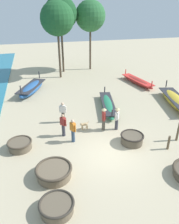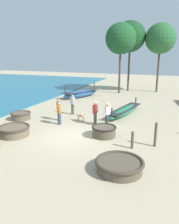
{
  "view_description": "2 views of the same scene",
  "coord_description": "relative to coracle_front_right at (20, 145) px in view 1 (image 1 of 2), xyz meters",
  "views": [
    {
      "loc": [
        -3.62,
        -9.61,
        7.9
      ],
      "look_at": [
        -0.3,
        3.42,
        1.1
      ],
      "focal_mm": 35.0,
      "sensor_mm": 36.0,
      "label": 1
    },
    {
      "loc": [
        5.17,
        -10.82,
        4.71
      ],
      "look_at": [
        -0.07,
        3.08,
        0.7
      ],
      "focal_mm": 35.0,
      "sensor_mm": 36.0,
      "label": 2
    }
  ],
  "objects": [
    {
      "name": "fisherman_crouching",
      "position": [
        3.23,
        -0.04,
        0.55
      ],
      "size": [
        0.36,
        0.47,
        1.57
      ],
      "color": "#2D425B",
      "rests_on": "ground"
    },
    {
      "name": "tree_left_mid",
      "position": [
        4.22,
        13.36,
        6.04
      ],
      "size": [
        3.57,
        3.57,
        8.14
      ],
      "color": "#4C3D2D",
      "rests_on": "ground"
    },
    {
      "name": "mooring_post_inland",
      "position": [
        8.57,
        -2.21,
        0.16
      ],
      "size": [
        0.14,
        0.14,
        0.9
      ],
      "primitive_type": "cylinder",
      "color": "brown",
      "rests_on": "ground"
    },
    {
      "name": "fisherman_hauling",
      "position": [
        2.98,
        2.62,
        0.55
      ],
      "size": [
        0.51,
        0.31,
        1.57
      ],
      "color": "#4C473D",
      "rests_on": "ground"
    },
    {
      "name": "fisherman_with_hat",
      "position": [
        6.38,
        0.69,
        0.67
      ],
      "size": [
        0.37,
        0.45,
        1.67
      ],
      "color": "#383842",
      "rests_on": "ground"
    },
    {
      "name": "long_boat_white_hull",
      "position": [
        6.89,
        4.05,
        0.01
      ],
      "size": [
        1.91,
        5.22,
        1.0
      ],
      "color": "#237551",
      "rests_on": "ground"
    },
    {
      "name": "mooring_post_mid_beach",
      "position": [
        9.64,
        -1.53,
        0.36
      ],
      "size": [
        0.14,
        0.14,
        1.3
      ],
      "primitive_type": "cylinder",
      "color": "brown",
      "rests_on": "ground"
    },
    {
      "name": "tree_rightmost",
      "position": [
        4.88,
        15.56,
        6.39
      ],
      "size": [
        3.77,
        3.77,
        8.59
      ],
      "color": "#4C3D2D",
      "rests_on": "ground"
    },
    {
      "name": "tree_center",
      "position": [
        8.45,
        15.87,
        6.1
      ],
      "size": [
        3.61,
        3.61,
        8.22
      ],
      "color": "#4C3D2D",
      "rests_on": "ground"
    },
    {
      "name": "long_boat_blue_hull",
      "position": [
        12.72,
        3.25,
        0.1
      ],
      "size": [
        2.42,
        5.65,
        1.34
      ],
      "color": "gold",
      "rests_on": "ground"
    },
    {
      "name": "coracle_tilted",
      "position": [
        1.62,
        -4.95,
        -0.01
      ],
      "size": [
        1.52,
        1.52,
        0.52
      ],
      "color": "brown",
      "rests_on": "ground"
    },
    {
      "name": "coracle_center",
      "position": [
        6.73,
        -1.11,
        0.04
      ],
      "size": [
        1.45,
        1.45,
        0.62
      ],
      "color": "brown",
      "rests_on": "ground"
    },
    {
      "name": "coracle_nearest",
      "position": [
        1.72,
        -2.85,
        0.03
      ],
      "size": [
        1.86,
        1.86,
        0.58
      ],
      "color": "brown",
      "rests_on": "ground"
    },
    {
      "name": "long_boat_red_hull",
      "position": [
        11.89,
        8.98,
        0.01
      ],
      "size": [
        1.86,
        5.08,
        1.01
      ],
      "color": "maroon",
      "rests_on": "ground"
    },
    {
      "name": "fisherman_standing_left",
      "position": [
        2.75,
        0.79,
        0.55
      ],
      "size": [
        0.39,
        0.42,
        1.57
      ],
      "color": "#383842",
      "rests_on": "ground"
    },
    {
      "name": "ground_plane",
      "position": [
        5.0,
        -1.81,
        -0.29
      ],
      "size": [
        80.0,
        80.0,
        0.0
      ],
      "primitive_type": "plane",
      "color": "#BCAD8C"
    },
    {
      "name": "fisherman_by_coracle",
      "position": [
        5.5,
        0.85,
        0.67
      ],
      "size": [
        0.36,
        0.52,
        1.67
      ],
      "color": "#4C473D",
      "rests_on": "ground"
    },
    {
      "name": "coracle_front_right",
      "position": [
        0.0,
        0.0,
        0.0
      ],
      "size": [
        1.46,
        1.46,
        0.53
      ],
      "color": "brown",
      "rests_on": "ground"
    },
    {
      "name": "dog",
      "position": [
        4.22,
        1.24,
        0.08
      ],
      "size": [
        0.67,
        0.32,
        0.55
      ],
      "color": "tan",
      "rests_on": "ground"
    },
    {
      "name": "long_boat_ochre_hull",
      "position": [
        0.86,
        9.25,
        0.13
      ],
      "size": [
        3.08,
        4.82,
        1.46
      ],
      "color": "#285693",
      "rests_on": "ground"
    }
  ]
}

